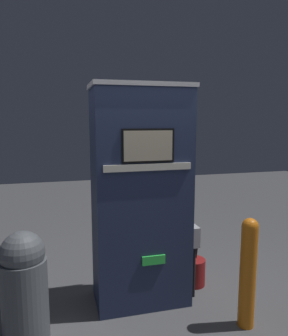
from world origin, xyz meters
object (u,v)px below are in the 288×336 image
Objects in this scene: trash_bin at (24,286)px; squeegee_bucket at (194,272)px; safety_bollard at (248,270)px; gas_pump at (141,197)px.

trash_bin reaches higher than squeegee_bucket.
safety_bollard is at bearing -78.96° from squeegee_bucket.
safety_bollard is 1.06× the size of trash_bin.
gas_pump is at bearing -168.21° from squeegee_bucket.
squeegee_bucket is (1.72, 0.50, -0.33)m from trash_bin.
safety_bollard is (0.80, -0.67, -0.56)m from gas_pump.
safety_bollard is 1.52× the size of squeegee_bucket.
gas_pump is 3.28× the size of squeegee_bucket.
safety_bollard is 1.90m from trash_bin.
squeegee_bucket is at bearing 11.79° from gas_pump.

